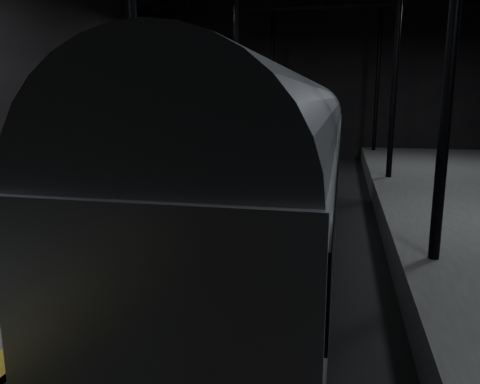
% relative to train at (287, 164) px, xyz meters
% --- Properties ---
extents(ground, '(44.00, 44.00, 0.00)m').
position_rel_train_xyz_m(ground, '(0.00, 2.28, -2.96)').
color(ground, black).
rests_on(ground, ground).
extents(platform_left, '(9.00, 43.80, 1.00)m').
position_rel_train_xyz_m(platform_left, '(-7.50, 2.28, -2.46)').
color(platform_left, '#4A4A47').
rests_on(platform_left, ground).
extents(tactile_strip, '(0.50, 43.80, 0.01)m').
position_rel_train_xyz_m(tactile_strip, '(-3.25, 2.28, -1.96)').
color(tactile_strip, olive).
rests_on(tactile_strip, platform_left).
extents(track, '(2.40, 43.00, 0.24)m').
position_rel_train_xyz_m(track, '(0.00, 2.28, -2.89)').
color(track, '#3F3328').
rests_on(track, ground).
extents(train, '(2.98, 19.87, 5.31)m').
position_rel_train_xyz_m(train, '(0.00, 0.00, 0.00)').
color(train, '#A8ABB0').
rests_on(train, ground).
extents(woman, '(0.56, 0.38, 1.50)m').
position_rel_train_xyz_m(woman, '(-4.05, -1.01, -1.21)').
color(woman, '#9A895E').
rests_on(woman, platform_left).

